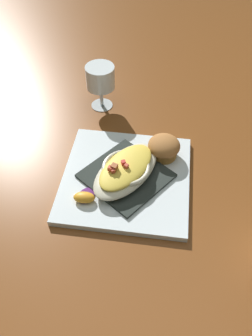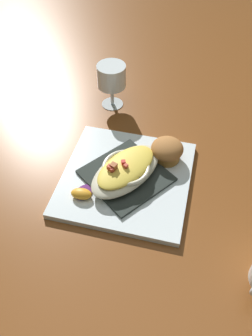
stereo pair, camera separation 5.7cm
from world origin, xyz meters
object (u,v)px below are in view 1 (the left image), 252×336
object	(u,v)px
gratin_dish	(126,169)
square_plate	(126,179)
orange_garnish	(85,197)
muffin	(164,147)
stemmed_glass	(100,79)

from	to	relation	value
gratin_dish	square_plate	bearing A→B (deg)	30.35
orange_garnish	muffin	bearing A→B (deg)	33.08
square_plate	stemmed_glass	bearing A→B (deg)	100.14
muffin	stemmed_glass	xyz separation A→B (m)	(-0.15, 0.23, 0.05)
square_plate	muffin	xyz separation A→B (m)	(0.10, 0.06, 0.04)
muffin	orange_garnish	world-z (taller)	muffin
orange_garnish	stemmed_glass	size ratio (longest dim) A/B	0.47
square_plate	stemmed_glass	size ratio (longest dim) A/B	2.32
gratin_dish	muffin	size ratio (longest dim) A/B	2.85
square_plate	orange_garnish	size ratio (longest dim) A/B	4.97
square_plate	muffin	bearing A→B (deg)	33.55
muffin	stemmed_glass	distance (m)	0.28
orange_garnish	stemmed_glass	world-z (taller)	stemmed_glass
square_plate	gratin_dish	distance (m)	0.03
square_plate	gratin_dish	bearing A→B (deg)	-149.65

